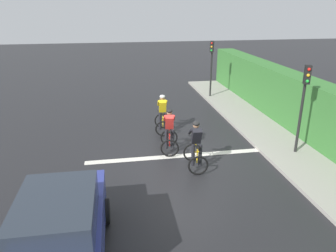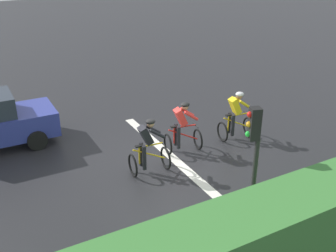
{
  "view_description": "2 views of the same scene",
  "coord_description": "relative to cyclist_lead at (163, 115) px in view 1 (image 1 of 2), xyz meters",
  "views": [
    {
      "loc": [
        -2.36,
        -10.3,
        5.23
      ],
      "look_at": [
        -0.39,
        1.06,
        0.95
      ],
      "focal_mm": 34.93,
      "sensor_mm": 36.0,
      "label": 1
    },
    {
      "loc": [
        9.39,
        -5.02,
        6.13
      ],
      "look_at": [
        -0.03,
        0.14,
        1.18
      ],
      "focal_mm": 43.35,
      "sensor_mm": 36.0,
      "label": 2
    }
  ],
  "objects": [
    {
      "name": "sidewalk_kerb",
      "position": [
        4.68,
        -0.85,
        -0.74
      ],
      "size": [
        2.8,
        19.89,
        0.12
      ],
      "primitive_type": "cube",
      "color": "#9E998E",
      "rests_on": "ground"
    },
    {
      "name": "hedge_wall",
      "position": [
        5.88,
        -0.85,
        0.39
      ],
      "size": [
        1.1,
        19.89,
        2.37
      ],
      "primitive_type": "cube",
      "color": "#387533",
      "rests_on": "ground"
    },
    {
      "name": "ground_plane",
      "position": [
        0.32,
        -2.85,
        -0.8
      ],
      "size": [
        80.0,
        80.0,
        0.0
      ],
      "primitive_type": "plane",
      "color": "black"
    },
    {
      "name": "traffic_light_near_crossing",
      "position": [
        4.49,
        -3.14,
        1.43
      ],
      "size": [
        0.25,
        0.31,
        3.34
      ],
      "color": "black",
      "rests_on": "ground"
    },
    {
      "name": "cyclist_lead",
      "position": [
        0.0,
        0.0,
        0.0
      ],
      "size": [
        0.79,
        1.14,
        1.66
      ],
      "color": "black",
      "rests_on": "ground"
    },
    {
      "name": "traffic_light_far_junction",
      "position": [
        3.65,
        5.05,
        1.43
      ],
      "size": [
        0.27,
        0.29,
        3.34
      ],
      "color": "black",
      "rests_on": "ground"
    },
    {
      "name": "stone_wall_low",
      "position": [
        5.58,
        -0.85,
        -0.49
      ],
      "size": [
        0.44,
        19.89,
        0.61
      ],
      "primitive_type": "cube",
      "color": "gray",
      "rests_on": "ground"
    },
    {
      "name": "road_marking_stop_line",
      "position": [
        0.32,
        -2.48,
        -0.79
      ],
      "size": [
        7.0,
        0.3,
        0.01
      ],
      "primitive_type": "cube",
      "color": "silver",
      "rests_on": "ground"
    },
    {
      "name": "cyclist_second",
      "position": [
        -0.06,
        -2.02,
        0.0
      ],
      "size": [
        0.83,
        1.17,
        1.66
      ],
      "color": "black",
      "rests_on": "ground"
    },
    {
      "name": "car_navy",
      "position": [
        -3.27,
        -7.31,
        0.08
      ],
      "size": [
        1.92,
        4.12,
        1.76
      ],
      "color": "navy",
      "rests_on": "ground"
    },
    {
      "name": "cyclist_mid",
      "position": [
        0.57,
        -3.51,
        0.0
      ],
      "size": [
        0.75,
        1.12,
        1.66
      ],
      "color": "black",
      "rests_on": "ground"
    }
  ]
}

